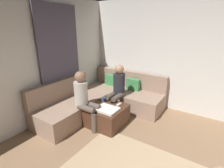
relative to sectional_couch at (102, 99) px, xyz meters
name	(u,v)px	position (x,y,z in m)	size (l,w,h in m)	color
wall_back	(207,59)	(2.08, 1.06, 1.07)	(6.00, 0.12, 2.70)	silver
curtain_panel	(60,62)	(-0.76, -0.58, 0.97)	(0.06, 1.10, 2.50)	#595166
sectional_couch	(102,99)	(0.00, 0.00, 0.00)	(2.10, 2.55, 0.87)	#9E7F6B
ottoman	(107,115)	(0.48, -0.51, -0.07)	(0.76, 0.76, 0.42)	#4C2D1E
folded_blanket	(107,109)	(0.58, -0.63, 0.16)	(0.44, 0.36, 0.04)	white
coffee_mug	(103,99)	(0.26, -0.33, 0.19)	(0.08, 0.08, 0.10)	#334C72
game_remote	(119,104)	(0.66, -0.29, 0.15)	(0.05, 0.15, 0.02)	white
person_on_couch_back	(117,88)	(0.39, 0.06, 0.38)	(0.30, 0.60, 1.20)	brown
person_on_couch_side	(85,98)	(0.15, -0.80, 0.38)	(0.60, 0.30, 1.20)	brown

